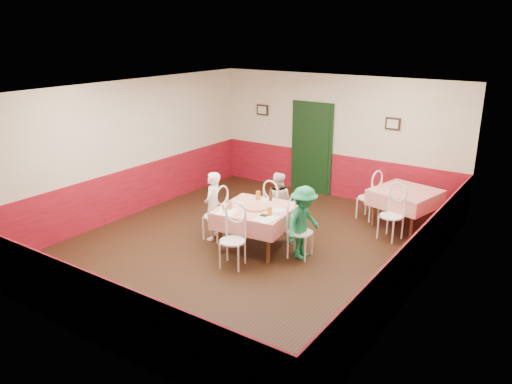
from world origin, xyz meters
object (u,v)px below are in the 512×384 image
Objects in this scene: chair_near at (232,241)px; chair_second_a at (369,198)px; glass_b at (270,211)px; chair_second_b at (391,216)px; chair_left at (215,216)px; pizza at (256,208)px; main_table at (256,228)px; second_table at (404,209)px; diner_right at (303,223)px; diner_far at (277,202)px; glass_c at (258,195)px; diner_left at (213,206)px; chair_far at (276,209)px; chair_right at (300,232)px; beer_bottle at (271,195)px; wallet at (264,215)px; glass_a at (230,205)px.

chair_near is 1.00× the size of chair_second_a.
chair_second_b is at bearing 53.01° from glass_b.
pizza is at bearing 92.79° from chair_left.
main_table is at bearing 155.30° from glass_b.
second_table is at bearing 53.90° from pizza.
chair_second_b is 0.70× the size of diner_right.
diner_far is at bearing -24.83° from chair_second_a.
chair_near is 1.76m from diner_far.
diner_left is at bearing -143.23° from glass_c.
chair_far is at bearing 76.29° from glass_c.
glass_b is (0.41, -0.19, 0.46)m from main_table.
diner_left is at bearing -136.61° from second_table.
glass_c is 0.57m from diner_far.
diner_far is (-0.01, 0.05, 0.14)m from chair_far.
glass_b reaches higher than chair_second_b.
chair_far is at bearing 45.06° from chair_right.
glass_b is (-0.44, -0.30, 0.38)m from chair_right.
diner_left is (-0.05, -0.01, 0.19)m from chair_left.
diner_right reaches higher than chair_second_a.
chair_second_a is 2.22× the size of pizza.
main_table is at bearing 104.44° from chair_far.
diner_right is (0.86, -0.31, -0.24)m from beer_bottle.
chair_second_b is at bearing 105.47° from diner_left.
pizza is (-1.83, -2.52, 0.40)m from second_table.
diner_far is at bearing 78.29° from glass_c.
wallet is 0.09× the size of diner_right.
diner_left is at bearing 101.52° from diner_right.
chair_far reaches higher than pizza.
chair_near is at bearing -83.67° from pizza.
main_table is 0.85m from chair_right.
glass_c reaches higher than chair_second_b.
glass_a is (-1.18, -0.42, 0.38)m from chair_right.
pizza is at bearing 92.58° from chair_right.
chair_far is at bearing 76.16° from diner_far.
diner_far reaches higher than glass_b.
chair_second_a reaches higher than wallet.
glass_a is 0.12× the size of diner_far.
chair_right is at bearing -21.56° from beer_bottle.
pizza is at bearing -126.10° from second_table.
diner_right reaches higher than glass_b.
diner_far is (-1.97, -0.84, 0.14)m from chair_second_b.
pizza is 0.32× the size of diner_right.
wallet is (0.68, 0.05, -0.06)m from glass_a.
chair_second_a is at bearing -0.87° from diner_right.
main_table is at bearing 135.26° from wallet.
chair_second_b is 2.57m from pizza.
beer_bottle reaches higher than glass_b.
chair_near is at bearing -49.83° from glass_a.
chair_far is 1.24m from glass_a.
glass_c is 0.12× the size of diner_left.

